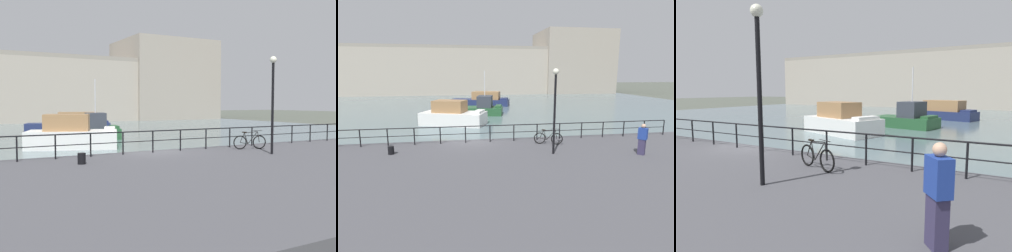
% 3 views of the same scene
% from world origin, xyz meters
% --- Properties ---
extents(ground_plane, '(240.00, 240.00, 0.00)m').
position_xyz_m(ground_plane, '(0.00, 0.00, 0.00)').
color(ground_plane, '#4C5147').
extents(water_basin, '(80.00, 60.00, 0.01)m').
position_xyz_m(water_basin, '(0.00, 30.20, 0.01)').
color(water_basin, slate).
rests_on(water_basin, ground_plane).
extents(quay_promenade, '(56.00, 13.00, 0.88)m').
position_xyz_m(quay_promenade, '(0.00, -6.50, 0.44)').
color(quay_promenade, '#47474C').
rests_on(quay_promenade, ground_plane).
extents(harbor_building, '(76.52, 15.51, 15.71)m').
position_xyz_m(harbor_building, '(8.04, 53.95, 6.03)').
color(harbor_building, '#A89E8E').
rests_on(harbor_building, ground_plane).
extents(moored_white_yacht, '(6.21, 4.11, 5.45)m').
position_xyz_m(moored_white_yacht, '(2.03, 16.67, 0.82)').
color(moored_white_yacht, '#23512D').
rests_on(moored_white_yacht, water_basin).
extents(moored_blue_motorboat, '(9.69, 5.28, 2.23)m').
position_xyz_m(moored_blue_motorboat, '(2.95, 26.45, 0.87)').
color(moored_blue_motorboat, navy).
rests_on(moored_blue_motorboat, water_basin).
extents(moored_harbor_tender, '(6.98, 5.00, 2.46)m').
position_xyz_m(moored_harbor_tender, '(-1.31, 10.34, 0.95)').
color(moored_harbor_tender, white).
rests_on(moored_harbor_tender, water_basin).
extents(quay_railing, '(23.34, 0.07, 1.08)m').
position_xyz_m(quay_railing, '(2.07, -0.75, 1.61)').
color(quay_railing, black).
rests_on(quay_railing, quay_promenade).
extents(parked_bicycle, '(1.69, 0.65, 0.98)m').
position_xyz_m(parked_bicycle, '(4.78, -1.93, 1.27)').
color(parked_bicycle, black).
rests_on(parked_bicycle, quay_promenade).
extents(mooring_bollard, '(0.32, 0.32, 0.44)m').
position_xyz_m(mooring_bollard, '(-4.30, -2.61, 1.10)').
color(mooring_bollard, black).
rests_on(mooring_bollard, quay_promenade).
extents(quay_lamp_post, '(0.32, 0.32, 4.58)m').
position_xyz_m(quay_lamp_post, '(4.43, -3.93, 3.81)').
color(quay_lamp_post, black).
rests_on(quay_lamp_post, quay_promenade).
extents(standing_person, '(0.50, 0.52, 1.69)m').
position_xyz_m(standing_person, '(9.07, -4.87, 1.74)').
color(standing_person, '#332D4C').
rests_on(standing_person, quay_promenade).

